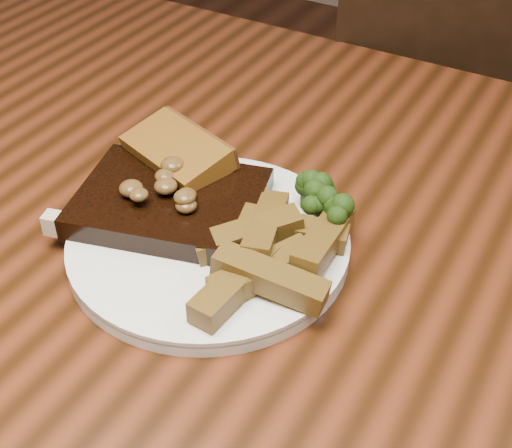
% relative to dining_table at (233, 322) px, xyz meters
% --- Properties ---
extents(dining_table, '(1.60, 0.90, 0.75)m').
position_rel_dining_table_xyz_m(dining_table, '(0.00, 0.00, 0.00)').
color(dining_table, '#4F200F').
rests_on(dining_table, ground).
extents(chair_far, '(0.56, 0.56, 0.91)m').
position_rel_dining_table_xyz_m(chair_far, '(0.05, 0.65, -0.15)').
color(chair_far, black).
rests_on(chair_far, ground).
extents(plate, '(0.28, 0.28, 0.01)m').
position_rel_dining_table_xyz_m(plate, '(-0.02, -0.01, 0.10)').
color(plate, white).
rests_on(plate, dining_table).
extents(steak, '(0.19, 0.17, 0.02)m').
position_rel_dining_table_xyz_m(steak, '(-0.07, 0.01, 0.12)').
color(steak, black).
rests_on(steak, plate).
extents(steak_bone, '(0.16, 0.06, 0.02)m').
position_rel_dining_table_xyz_m(steak_bone, '(-0.07, -0.05, 0.11)').
color(steak_bone, beige).
rests_on(steak_bone, plate).
extents(mushroom_pile, '(0.06, 0.06, 0.03)m').
position_rel_dining_table_xyz_m(mushroom_pile, '(-0.07, 0.00, 0.14)').
color(mushroom_pile, brown).
rests_on(mushroom_pile, steak).
extents(garlic_bread, '(0.12, 0.09, 0.02)m').
position_rel_dining_table_xyz_m(garlic_bread, '(-0.10, 0.06, 0.12)').
color(garlic_bread, brown).
rests_on(garlic_bread, plate).
extents(potato_wedges, '(0.12, 0.12, 0.02)m').
position_rel_dining_table_xyz_m(potato_wedges, '(0.05, -0.02, 0.12)').
color(potato_wedges, brown).
rests_on(potato_wedges, plate).
extents(broccoli_cluster, '(0.06, 0.06, 0.04)m').
position_rel_dining_table_xyz_m(broccoli_cluster, '(0.05, 0.06, 0.12)').
color(broccoli_cluster, '#233A0D').
rests_on(broccoli_cluster, plate).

